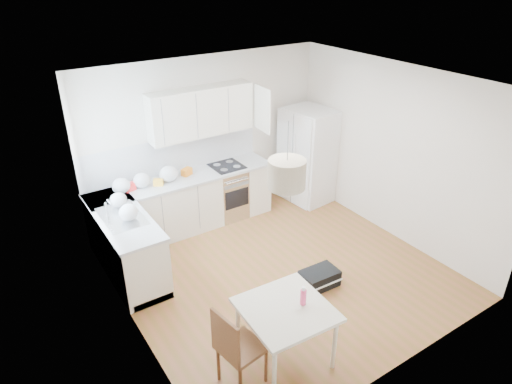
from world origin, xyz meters
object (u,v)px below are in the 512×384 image
Objects in this scene: refrigerator at (309,155)px; dining_table at (286,314)px; gym_bag at (319,278)px; dining_chair at (242,346)px.

refrigerator is 1.79× the size of dining_table.
refrigerator is 3.37× the size of gym_bag.
gym_bag is at bearing 36.48° from dining_table.
refrigerator is 2.68m from gym_bag.
dining_chair is (-3.20, -2.87, -0.36)m from refrigerator.
refrigerator reaches higher than dining_table.
dining_table is 1.88× the size of gym_bag.
gym_bag is at bearing 15.06° from dining_chair.
dining_table is at bearing -8.53° from dining_chair.
dining_table is at bearing -138.40° from refrigerator.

